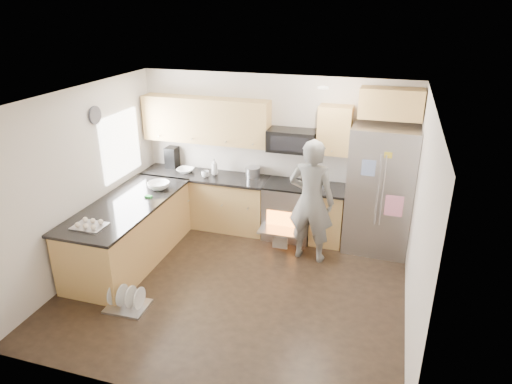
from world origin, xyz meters
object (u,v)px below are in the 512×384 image
(person, at_px, (311,201))
(dish_rack, at_px, (127,302))
(stove_range, at_px, (289,198))
(refrigerator, at_px, (380,190))

(person, relative_size, dish_rack, 3.56)
(person, xyz_separation_m, dish_rack, (-1.99, -1.91, -0.86))
(stove_range, distance_m, person, 0.82)
(stove_range, relative_size, refrigerator, 0.90)
(refrigerator, relative_size, person, 1.05)
(refrigerator, height_order, dish_rack, refrigerator)
(refrigerator, distance_m, person, 1.14)
(stove_range, xyz_separation_m, refrigerator, (1.42, 0.01, 0.31))
(person, bearing_deg, stove_range, -46.25)
(stove_range, xyz_separation_m, person, (0.47, -0.61, 0.26))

